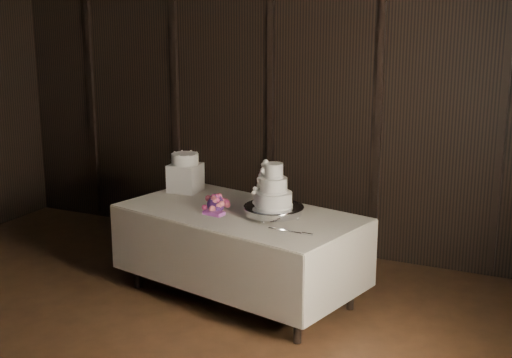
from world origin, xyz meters
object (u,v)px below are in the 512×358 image
object	(u,v)px
display_table	(240,251)
wedding_cake	(270,190)
small_cake	(185,159)
box_pedestal	(185,178)
bouquet	(216,204)
cake_stand	(274,212)

from	to	relation	value
display_table	wedding_cake	bearing A→B (deg)	4.57
small_cake	box_pedestal	bearing A→B (deg)	0.00
wedding_cake	bouquet	distance (m)	0.51
bouquet	box_pedestal	bearing A→B (deg)	141.86
bouquet	cake_stand	bearing A→B (deg)	3.15
bouquet	box_pedestal	xyz separation A→B (m)	(-0.54, 0.43, 0.07)
display_table	wedding_cake	distance (m)	0.64
cake_stand	small_cake	xyz separation A→B (m)	(-1.05, 0.40, 0.25)
wedding_cake	bouquet	xyz separation A→B (m)	(-0.49, -0.01, -0.17)
wedding_cake	box_pedestal	bearing A→B (deg)	153.92
display_table	box_pedestal	size ratio (longest dim) A/B	8.34
box_pedestal	display_table	bearing A→B (deg)	-26.79
wedding_cake	display_table	bearing A→B (deg)	167.80
cake_stand	box_pedestal	bearing A→B (deg)	159.33
cake_stand	bouquet	xyz separation A→B (m)	(-0.51, -0.03, 0.01)
bouquet	small_cake	bearing A→B (deg)	141.86
bouquet	small_cake	xyz separation A→B (m)	(-0.54, 0.43, 0.24)
display_table	box_pedestal	bearing A→B (deg)	165.75
cake_stand	box_pedestal	world-z (taller)	box_pedestal
display_table	small_cake	bearing A→B (deg)	165.75
wedding_cake	box_pedestal	distance (m)	1.11
box_pedestal	small_cake	distance (m)	0.17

